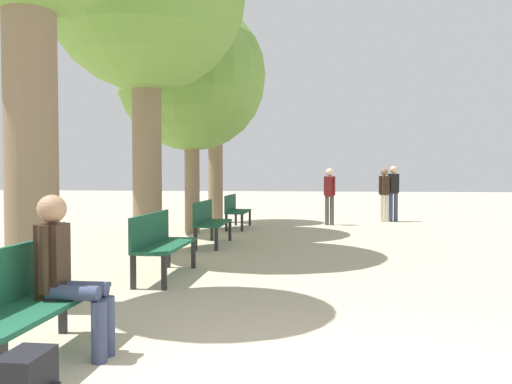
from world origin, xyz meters
TOP-DOWN VIEW (x-y plane):
  - bench_row_0 at (-2.17, 0.74)m, footprint 0.49×1.58m
  - bench_row_1 at (-2.17, 3.99)m, footprint 0.49×1.58m
  - bench_row_2 at (-2.17, 7.25)m, footprint 0.49×1.58m
  - bench_row_3 at (-2.17, 10.50)m, footprint 0.49×1.58m
  - tree_row_2 at (-3.04, 9.25)m, footprint 3.65×3.65m
  - tree_row_3 at (-3.04, 12.11)m, footprint 2.32×2.32m
  - person_seated at (-1.93, 0.92)m, footprint 0.59×0.33m
  - pedestrian_near at (2.38, 13.04)m, footprint 0.35×0.25m
  - pedestrian_mid at (2.08, 12.88)m, footprint 0.33×0.27m
  - pedestrian_far at (0.39, 11.69)m, footprint 0.33×0.27m

SIDE VIEW (x-z plane):
  - bench_row_0 at x=-2.17m, z-range 0.08..0.99m
  - bench_row_1 at x=-2.17m, z-range 0.08..0.99m
  - bench_row_2 at x=-2.17m, z-range 0.08..0.99m
  - bench_row_3 at x=-2.17m, z-range 0.08..0.99m
  - person_seated at x=-1.93m, z-range 0.05..1.34m
  - pedestrian_far at x=0.39m, z-range 0.12..1.75m
  - pedestrian_mid at x=2.08m, z-range 0.12..1.76m
  - pedestrian_near at x=2.38m, z-range 0.13..1.85m
  - tree_row_2 at x=-3.04m, z-range 1.00..6.69m
  - tree_row_3 at x=-3.04m, z-range 1.38..6.70m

